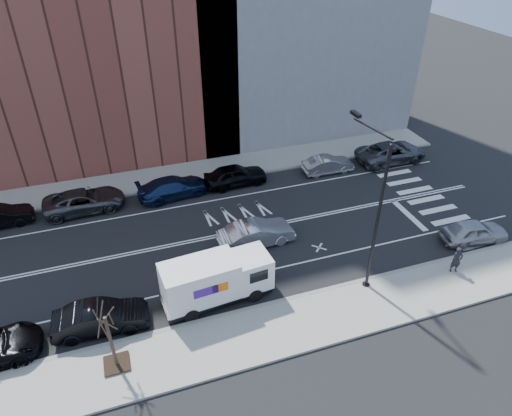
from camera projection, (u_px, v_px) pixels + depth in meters
ground at (215, 236)px, 30.20m from camera, size 120.00×120.00×0.00m
sidewalk_near at (259, 334)px, 23.24m from camera, size 44.00×3.60×0.15m
sidewalk_far at (188, 173)px, 37.08m from camera, size 44.00×3.60×0.15m
curb_near at (248, 309)px, 24.65m from camera, size 44.00×0.25×0.17m
curb_far at (193, 184)px, 35.66m from camera, size 44.00×0.25×0.17m
crosswalk at (420, 195)px, 34.49m from camera, size 3.00×14.00×0.01m
road_markings at (215, 236)px, 30.20m from camera, size 40.00×8.60×0.01m
bldg_brick at (52, 21)px, 34.21m from camera, size 26.00×10.00×22.00m
streetlight at (374, 209)px, 23.81m from camera, size 0.44×4.02×9.34m
street_tree at (112, 346)px, 20.91m from camera, size 1.20×1.20×3.75m
fedex_van at (216, 279)px, 24.62m from camera, size 6.23×2.57×2.78m
far_parked_c at (84, 201)px, 32.39m from camera, size 5.66×2.75×1.55m
far_parked_d at (173, 187)px, 33.93m from camera, size 5.51×2.82×1.53m
far_parked_e at (235, 175)px, 35.31m from camera, size 4.96×2.17×1.66m
far_parked_f at (328, 165)px, 37.05m from camera, size 4.22×1.52×1.38m
far_parked_g at (391, 152)px, 38.53m from camera, size 6.11×2.94×1.68m
driving_sedan at (256, 234)px, 29.09m from camera, size 5.04×2.05×1.63m
near_parked_rear_a at (101, 318)px, 23.22m from camera, size 4.86×1.99×1.57m
near_parked_front at (474, 232)px, 29.40m from camera, size 4.56×2.33×1.49m
pedestrian at (457, 260)px, 26.66m from camera, size 0.71×0.55×1.71m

